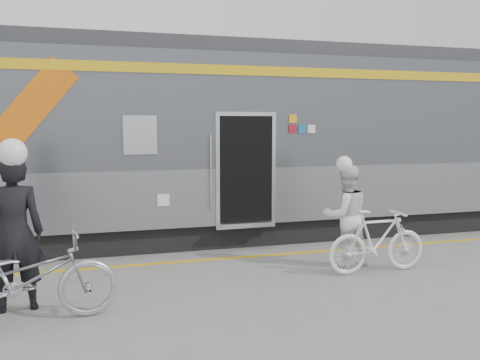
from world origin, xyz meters
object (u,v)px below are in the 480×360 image
object	(u,v)px
bicycle_right	(377,241)
bicycle_left	(26,279)
woman	(345,216)
man	(13,233)

from	to	relation	value
bicycle_right	bicycle_left	bearing A→B (deg)	97.35
woman	man	bearing A→B (deg)	7.51
bicycle_left	woman	bearing A→B (deg)	-82.60
woman	bicycle_right	distance (m)	0.71
woman	bicycle_left	bearing A→B (deg)	13.90
bicycle_left	bicycle_right	world-z (taller)	bicycle_left
bicycle_left	bicycle_right	size ratio (longest dim) A/B	1.23
bicycle_left	woman	size ratio (longest dim) A/B	1.24
bicycle_left	woman	xyz separation A→B (m)	(4.98, 1.29, 0.30)
man	woman	world-z (taller)	man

